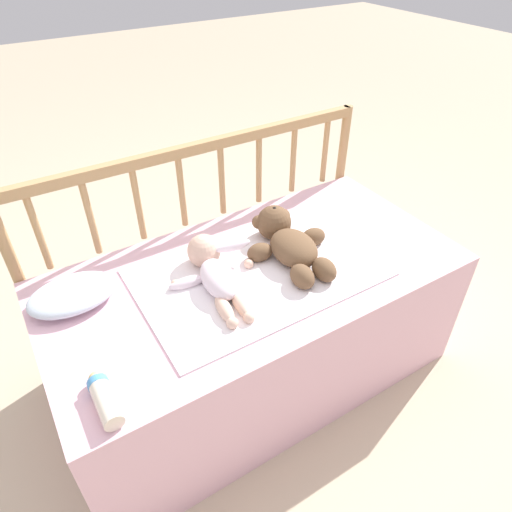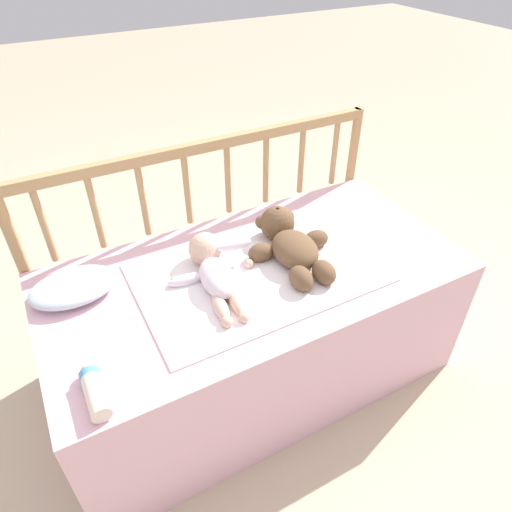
% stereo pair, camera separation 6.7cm
% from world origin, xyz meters
% --- Properties ---
extents(ground_plane, '(12.00, 12.00, 0.00)m').
position_xyz_m(ground_plane, '(0.00, 0.00, 0.00)').
color(ground_plane, '#C6B293').
extents(crib_mattress, '(1.33, 0.67, 0.49)m').
position_xyz_m(crib_mattress, '(0.00, 0.00, 0.24)').
color(crib_mattress, '#EDB7C6').
rests_on(crib_mattress, ground_plane).
extents(crib_rail, '(1.33, 0.04, 0.79)m').
position_xyz_m(crib_rail, '(0.00, 0.36, 0.57)').
color(crib_rail, tan).
rests_on(crib_rail, ground_plane).
extents(blanket, '(0.75, 0.48, 0.01)m').
position_xyz_m(blanket, '(-0.00, -0.02, 0.49)').
color(blanket, white).
rests_on(blanket, crib_mattress).
extents(teddy_bear, '(0.29, 0.38, 0.12)m').
position_xyz_m(teddy_bear, '(0.14, 0.02, 0.54)').
color(teddy_bear, brown).
rests_on(teddy_bear, crib_mattress).
extents(baby, '(0.29, 0.37, 0.11)m').
position_xyz_m(baby, '(-0.13, 0.02, 0.53)').
color(baby, white).
rests_on(baby, crib_mattress).
extents(baby_bottle, '(0.05, 0.16, 0.05)m').
position_xyz_m(baby_bottle, '(-0.55, -0.23, 0.51)').
color(baby_bottle, '#F4E5CC').
rests_on(baby_bottle, crib_mattress).
extents(small_pillow, '(0.25, 0.18, 0.06)m').
position_xyz_m(small_pillow, '(-0.52, 0.15, 0.52)').
color(small_pillow, silver).
rests_on(small_pillow, crib_mattress).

